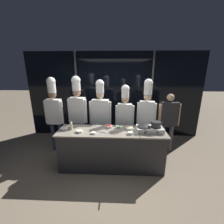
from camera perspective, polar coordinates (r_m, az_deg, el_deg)
The scene contains 21 objects.
ground_plane at distance 3.74m, azimuth -0.18°, elevation -19.73°, with size 24.00×24.00×0.00m, color #7F705B.
window_wall_back at distance 4.84m, azimuth 0.77°, elevation 6.21°, with size 5.54×0.09×2.70m.
demo_counter at distance 3.50m, azimuth -0.18°, elevation -13.79°, with size 2.35×0.68×0.89m.
portable_stove at distance 3.33m, azimuth 14.14°, elevation -6.34°, with size 0.56×0.34×0.11m.
frying_pan at distance 3.28m, azimuth 12.04°, elevation -5.11°, with size 0.29×0.50×0.05m.
stock_pot at distance 3.32m, azimuth 16.45°, elevation -4.41°, with size 0.23×0.21×0.12m.
squeeze_bottle_oil at distance 3.43m, azimuth -15.29°, elevation -5.00°, with size 0.06×0.06×0.20m.
prep_bowl_ginger at distance 3.38m, azimuth 6.44°, elevation -6.09°, with size 0.17×0.17×0.05m.
prep_bowl_scallions at distance 3.41m, azimuth 2.36°, elevation -5.74°, with size 0.11×0.11×0.05m.
prep_bowl_onion at distance 3.16m, azimuth -7.03°, elevation -7.87°, with size 0.12×0.12×0.04m.
prep_bowl_chicken at distance 3.51m, azimuth -17.83°, elevation -6.02°, with size 0.17×0.17×0.04m.
prep_bowl_noodles at distance 3.28m, azimuth -12.32°, elevation -7.13°, with size 0.15×0.15×0.04m.
prep_bowl_bean_sprouts at distance 3.13m, azimuth 7.01°, elevation -7.95°, with size 0.12×0.12×0.05m.
prep_bowl_bell_pepper at distance 3.45m, azimuth -1.31°, elevation -5.46°, with size 0.17×0.17×0.05m.
serving_spoon_slotted at distance 3.20m, azimuth -2.90°, elevation -7.73°, with size 0.24×0.09×0.02m.
chef_head at distance 4.15m, azimuth -21.23°, elevation 1.10°, with size 0.49×0.22×2.00m.
chef_sous at distance 3.97m, azimuth -12.95°, elevation 1.44°, with size 0.51×0.25×2.03m.
chef_line at distance 3.90m, azimuth -4.42°, elevation 0.20°, with size 0.57×0.24×1.94m.
chef_pastry at distance 3.84m, azimuth 4.88°, elevation -0.68°, with size 0.47×0.20×1.82m.
chef_apprentice at distance 3.89m, azimuth 13.05°, elevation 0.50°, with size 0.47×0.26×1.96m.
person_guest at distance 4.15m, azimuth 20.68°, elevation -2.19°, with size 0.56×0.26×1.59m.
Camera 1 is at (0.14, -3.02, 2.21)m, focal length 24.00 mm.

